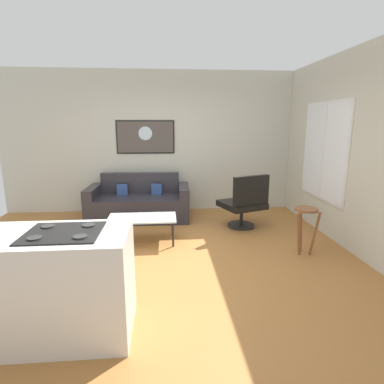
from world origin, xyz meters
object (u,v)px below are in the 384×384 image
Objects in this scene: armchair at (245,203)px; wall_painting at (145,137)px; bar_stool at (306,219)px; coffee_table at (142,219)px; couch at (139,204)px.

armchair is 0.82× the size of wall_painting.
coffee_table is at bearing 164.30° from bar_stool.
wall_painting is (-2.28, 2.43, 1.01)m from bar_stool.
armchair is (1.71, 0.51, 0.09)m from coffee_table.
bar_stool is (2.41, -1.87, 0.21)m from couch.
coffee_table is at bearing -89.34° from wall_painting.
coffee_table is 2.13m from wall_painting.
couch is at bearing 142.16° from bar_stool.
wall_painting is (-0.02, 1.79, 1.15)m from coffee_table.
bar_stool is at bearing -37.84° from couch.
bar_stool is (0.56, -1.14, 0.05)m from armchair.
armchair reaches higher than couch.
wall_painting is at bearing 133.23° from bar_stool.
bar_stool reaches higher than coffee_table.
wall_painting reaches higher than couch.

